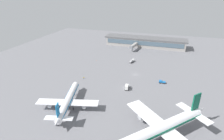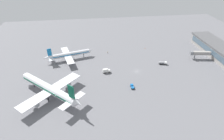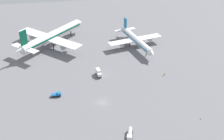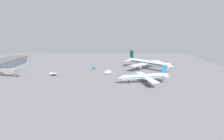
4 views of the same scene
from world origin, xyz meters
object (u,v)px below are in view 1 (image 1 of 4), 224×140
object	(u,v)px
airplane_at_gate	(68,100)
airplane_taxiing	(160,129)
fuel_truck	(132,61)
ground_crew_worker	(84,78)
pushback_tractor	(162,82)
safety_cone_near_gate	(97,60)
catering_truck	(127,87)

from	to	relation	value
airplane_at_gate	airplane_taxiing	size ratio (longest dim) A/B	0.91
fuel_truck	ground_crew_worker	world-z (taller)	fuel_truck
ground_crew_worker	pushback_tractor	bearing A→B (deg)	69.03
airplane_at_gate	fuel_truck	size ratio (longest dim) A/B	6.26
airplane_at_gate	pushback_tractor	bearing A→B (deg)	-60.89
airplane_taxiing	ground_crew_worker	bearing A→B (deg)	-84.18
airplane_taxiing	pushback_tractor	xyz separation A→B (m)	(2.07, -54.17, -5.27)
safety_cone_near_gate	airplane_taxiing	bearing A→B (deg)	127.37
airplane_at_gate	fuel_truck	world-z (taller)	airplane_at_gate
pushback_tractor	ground_crew_worker	world-z (taller)	pushback_tractor
catering_truck	pushback_tractor	size ratio (longest dim) A/B	1.30
airplane_at_gate	fuel_truck	bearing A→B (deg)	-28.55
airplane_taxiing	catering_truck	xyz separation A→B (m)	(23.42, -38.65, -4.54)
airplane_at_gate	safety_cone_near_gate	size ratio (longest dim) A/B	68.65
airplane_at_gate	catering_truck	size ratio (longest dim) A/B	7.14
fuel_truck	pushback_tractor	bearing A→B (deg)	-124.81
ground_crew_worker	airplane_at_gate	bearing A→B (deg)	-19.75
fuel_truck	airplane_at_gate	bearing A→B (deg)	-179.76
airplane_at_gate	catering_truck	world-z (taller)	airplane_at_gate
airplane_taxiing	catering_truck	world-z (taller)	airplane_taxiing
safety_cone_near_gate	airplane_at_gate	bearing A→B (deg)	99.64
ground_crew_worker	safety_cone_near_gate	distance (m)	37.12
airplane_at_gate	safety_cone_near_gate	distance (m)	72.32
pushback_tractor	safety_cone_near_gate	xyz separation A→B (m)	(59.38, -26.28, -0.67)
fuel_truck	pushback_tractor	size ratio (longest dim) A/B	1.48
airplane_taxiing	safety_cone_near_gate	bearing A→B (deg)	-99.25
pushback_tractor	ground_crew_worker	distance (m)	55.69
catering_truck	fuel_truck	xyz separation A→B (m)	(6.49, -47.78, -0.31)
catering_truck	ground_crew_worker	world-z (taller)	catering_truck
airplane_at_gate	airplane_taxiing	xyz separation A→B (m)	(-49.36, 9.28, 1.62)
safety_cone_near_gate	ground_crew_worker	bearing A→B (deg)	97.27
ground_crew_worker	fuel_truck	bearing A→B (deg)	116.02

